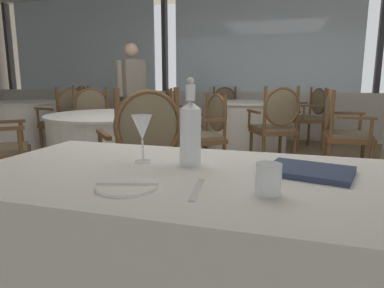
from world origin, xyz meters
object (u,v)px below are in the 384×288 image
Objects in this scene: dining_chair_2_1 at (177,116)px; dining_chair_0_2 at (77,109)px; dining_chair_3_3 at (94,121)px; water_tumbler at (268,179)px; dining_chair_3_2 at (206,129)px; dining_chair_2_2 at (277,121)px; diner_person_0 at (132,93)px; wine_glass at (142,128)px; dining_chair_2_0 at (226,109)px; dining_chair_2_3 at (310,113)px; water_bottle at (190,131)px; dining_chair_1_0 at (340,127)px; side_plate at (127,186)px; dining_chair_0_1 at (66,117)px; dining_chair_3_1 at (144,149)px; menu_book at (309,171)px.

dining_chair_0_2 is at bearing 137.73° from dining_chair_2_1.
dining_chair_3_3 reaches higher than dining_chair_0_2.
water_tumbler is 0.10× the size of dining_chair_3_2.
dining_chair_2_2 reaches higher than dining_chair_2_1.
diner_person_0 reaches higher than dining_chair_3_2.
wine_glass is 0.20× the size of dining_chair_2_0.
dining_chair_2_1 is 2.08m from dining_chair_2_3.
dining_chair_2_3 is 2.29m from dining_chair_3_2.
wine_glass is (-0.19, -0.02, 0.00)m from water_bottle.
water_tumbler is at bearing 56.06° from dining_chair_0_2.
wine_glass is at bearing -20.61° from dining_chair_2_0.
dining_chair_1_0 is 1.43m from dining_chair_3_2.
diner_person_0 is at bearing 116.39° from side_plate.
diner_person_0 is at bearing 167.28° from dining_chair_2_1.
dining_chair_2_0 is at bearing 99.40° from water_bottle.
side_plate is 0.19× the size of dining_chair_0_1.
dining_chair_2_0 is at bearing 45.02° from dining_chair_2_1.
dining_chair_0_2 reaches higher than wine_glass.
dining_chair_3_1 is 0.65× the size of diner_person_0.
dining_chair_3_1 is at bearing -103.57° from dining_chair_2_1.
water_bottle is 0.34× the size of dining_chair_3_3.
water_bottle is 1.18× the size of menu_book.
water_bottle is (0.10, 0.33, 0.13)m from side_plate.
dining_chair_2_0 reaches higher than side_plate.
dining_chair_3_2 is at bearing 108.08° from water_tumbler.
wine_glass is at bearing -39.42° from diner_person_0.
dining_chair_1_0 is 1.01× the size of dining_chair_2_1.
dining_chair_0_2 reaches higher than side_plate.
dining_chair_0_1 is at bearing 0.18° from dining_chair_2_3.
dining_chair_2_2 is (0.28, 3.24, -0.17)m from side_plate.
dining_chair_2_1 is (1.34, 0.72, -0.02)m from dining_chair_0_1.
dining_chair_0_2 is at bearing 130.24° from water_bottle.
dining_chair_2_3 is (1.85, 0.97, 0.01)m from dining_chair_2_1.
water_bottle is at bearing 149.37° from dining_chair_0_1.
diner_person_0 is at bearing -74.99° from dining_chair_3_2.
dining_chair_3_1 is (-1.46, -1.79, 0.02)m from dining_chair_1_0.
menu_book is at bearing -0.73° from water_bottle.
dining_chair_0_1 is 1.06× the size of dining_chair_3_2.
side_plate is at bearing 160.56° from dining_chair_3_1.
dining_chair_2_2 is at bearing -63.30° from dining_chair_3_1.
dining_chair_3_2 is at bearing 100.57° from dining_chair_2_2.
water_tumbler is 0.09× the size of dining_chair_2_0.
dining_chair_1_0 is at bearing -137.83° from dining_chair_2_2.
dining_chair_1_0 is (0.86, 2.66, -0.31)m from water_bottle.
dining_chair_2_0 is 2.09m from dining_chair_2_2.
dining_chair_2_1 is at bearing 130.03° from menu_book.
water_tumbler is 0.09× the size of dining_chair_3_3.
dining_chair_2_3 is at bearing -137.03° from dining_chair_0_1.
dining_chair_0_1 is at bearing 178.57° from dining_chair_1_0.
dining_chair_0_2 is at bearing -71.47° from dining_chair_3_2.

